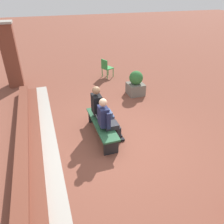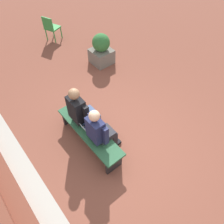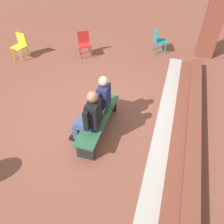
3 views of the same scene
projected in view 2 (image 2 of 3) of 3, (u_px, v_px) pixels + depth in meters
The scene contains 9 objects.
ground_plane at pixel (113, 145), 4.78m from camera, with size 60.00×60.00×0.00m, color brown.
concrete_strip at pixel (30, 182), 4.22m from camera, with size 8.19×0.40×0.01m, color #A8A399.
brick_steps at pixel (0, 198), 3.89m from camera, with size 7.39×0.60×0.30m.
bench at pixel (90, 133), 4.56m from camera, with size 1.80×0.44×0.45m.
person_student at pixel (100, 131), 4.16m from camera, with size 0.53×0.66×1.32m.
person_adult at pixel (82, 111), 4.47m from camera, with size 0.56×0.71×1.38m.
laptop at pixel (88, 129), 4.45m from camera, with size 0.32×0.29×0.21m.
plastic_chair_mid_courtyard at pixel (51, 27), 7.31m from camera, with size 0.55×0.55×0.84m.
planter at pixel (101, 50), 6.47m from camera, with size 0.60×0.60×0.94m.
Camera 2 is at (-2.02, 1.67, 4.06)m, focal length 35.00 mm.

